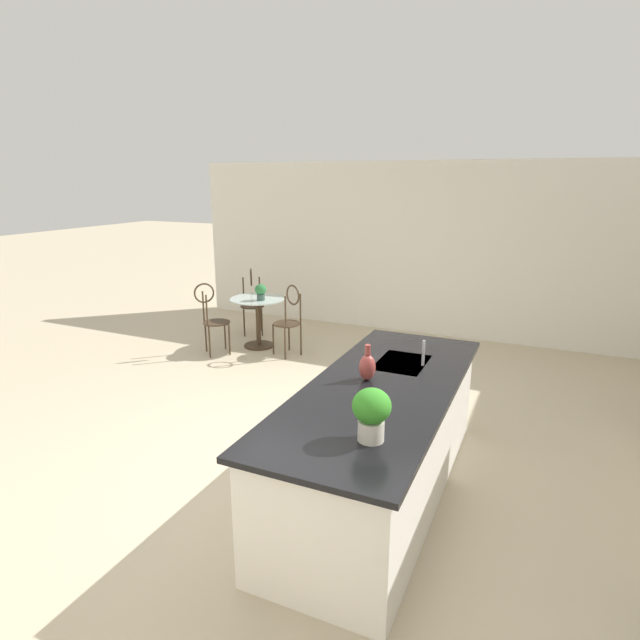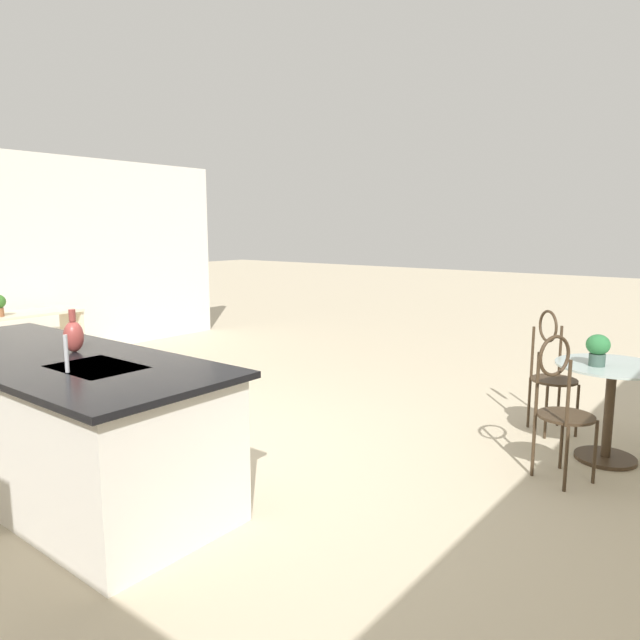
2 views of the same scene
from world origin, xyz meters
The scene contains 9 objects.
ground_plane centered at (0.00, 0.00, 0.00)m, with size 40.00×40.00×0.00m, color beige.
kitchen_island centered at (0.30, 0.85, 0.46)m, with size 2.80×1.06×0.92m.
bistro_table centered at (-2.51, -1.95, 0.45)m, with size 0.80×0.80×0.74m.
chair_near_window centered at (-2.33, -1.33, 0.57)m, with size 0.51×0.52×1.04m.
chair_by_island centered at (-1.95, -2.36, 0.57)m, with size 0.54×0.54×1.04m.
sink_faucet centered at (-0.25, 1.03, 1.03)m, with size 0.02×0.02×0.22m, color #B2B5BA.
writing_desk centered at (3.65, -0.53, 0.51)m, with size 0.60×1.20×0.74m.
potted_plant_on_table centered at (-2.42, -1.84, 0.87)m, with size 0.17×0.17×0.24m.
vase_on_counter centered at (0.25, 0.71, 1.03)m, with size 0.13×0.13×0.29m.
Camera 2 is at (-3.39, 2.68, 1.74)m, focal length 32.56 mm.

